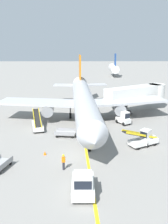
# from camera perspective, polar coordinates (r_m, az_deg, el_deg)

# --- Properties ---
(ground_plane) EXTENTS (300.00, 300.00, 0.00)m
(ground_plane) POSITION_cam_1_polar(r_m,az_deg,el_deg) (28.68, -1.51, -10.17)
(ground_plane) COLOR gray
(taxi_line_yellow) EXTENTS (4.38, 79.91, 0.01)m
(taxi_line_yellow) POSITION_cam_1_polar(r_m,az_deg,el_deg) (33.24, 0.07, -6.38)
(taxi_line_yellow) COLOR yellow
(taxi_line_yellow) RESTS_ON ground
(airliner) EXTENTS (28.57, 35.32, 10.10)m
(airliner) POSITION_cam_1_polar(r_m,az_deg,el_deg) (40.14, -0.08, 2.64)
(airliner) COLOR #B2B5BA
(airliner) RESTS_ON ground
(jet_bridge) EXTENTS (12.32, 8.69, 4.85)m
(jet_bridge) POSITION_cam_1_polar(r_m,az_deg,el_deg) (46.88, 12.80, 4.32)
(jet_bridge) COLOR silver
(jet_bridge) RESTS_ON ground
(pushback_tug) EXTENTS (1.91, 3.61, 2.20)m
(pushback_tug) POSITION_cam_1_polar(r_m,az_deg,el_deg) (21.67, -0.24, -16.43)
(pushback_tug) COLOR silver
(pushback_tug) RESTS_ON ground
(baggage_tug_near_wing) EXTENTS (2.35, 2.73, 2.10)m
(baggage_tug_near_wing) POSITION_cam_1_polar(r_m,az_deg,el_deg) (39.57, 9.25, -1.50)
(baggage_tug_near_wing) COLOR silver
(baggage_tug_near_wing) RESTS_ON ground
(baggage_tug_by_cargo_door) EXTENTS (2.56, 2.66, 2.10)m
(baggage_tug_by_cargo_door) POSITION_cam_1_polar(r_m,az_deg,el_deg) (32.31, 14.29, -5.81)
(baggage_tug_by_cargo_door) COLOR silver
(baggage_tug_by_cargo_door) RESTS_ON ground
(belt_loader_forward_hold) EXTENTS (5.02, 3.41, 2.59)m
(belt_loader_forward_hold) POSITION_cam_1_polar(r_m,az_deg,el_deg) (31.83, 13.46, -6.38)
(belt_loader_forward_hold) COLOR silver
(belt_loader_forward_hold) RESTS_ON ground
(belt_loader_aft_hold) EXTENTS (2.43, 5.16, 2.59)m
(belt_loader_aft_hold) POSITION_cam_1_polar(r_m,az_deg,el_deg) (37.38, -10.74, -2.85)
(belt_loader_aft_hold) COLOR silver
(belt_loader_aft_hold) RESTS_ON ground
(baggage_cart_loaded) EXTENTS (3.83, 1.88, 0.94)m
(baggage_cart_loaded) POSITION_cam_1_polar(r_m,az_deg,el_deg) (34.22, -4.36, -4.93)
(baggage_cart_loaded) COLOR #A5A5A8
(baggage_cart_loaded) RESTS_ON ground
(ground_crew_marshaller) EXTENTS (0.36, 0.24, 1.70)m
(ground_crew_marshaller) POSITION_cam_1_polar(r_m,az_deg,el_deg) (25.54, -4.78, -11.38)
(ground_crew_marshaller) COLOR #26262D
(ground_crew_marshaller) RESTS_ON ground
(safety_cone_nose_left) EXTENTS (0.36, 0.36, 0.44)m
(safety_cone_nose_left) POSITION_cam_1_polar(r_m,az_deg,el_deg) (39.03, 4.12, -2.67)
(safety_cone_nose_left) COLOR orange
(safety_cone_nose_left) RESTS_ON ground
(safety_cone_nose_right) EXTENTS (0.36, 0.36, 0.44)m
(safety_cone_nose_right) POSITION_cam_1_polar(r_m,az_deg,el_deg) (43.47, 3.80, -0.73)
(safety_cone_nose_right) COLOR orange
(safety_cone_nose_right) RESTS_ON ground
(safety_cone_wingtip_left) EXTENTS (0.36, 0.36, 0.44)m
(safety_cone_wingtip_left) POSITION_cam_1_polar(r_m,az_deg,el_deg) (29.21, -9.08, -9.39)
(safety_cone_wingtip_left) COLOR orange
(safety_cone_wingtip_left) RESTS_ON ground
(distant_aircraft_far_left) EXTENTS (3.00, 10.10, 8.80)m
(distant_aircraft_far_left) POSITION_cam_1_polar(r_m,az_deg,el_deg) (96.09, 6.93, 10.11)
(distant_aircraft_far_left) COLOR silver
(distant_aircraft_far_left) RESTS_ON ground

